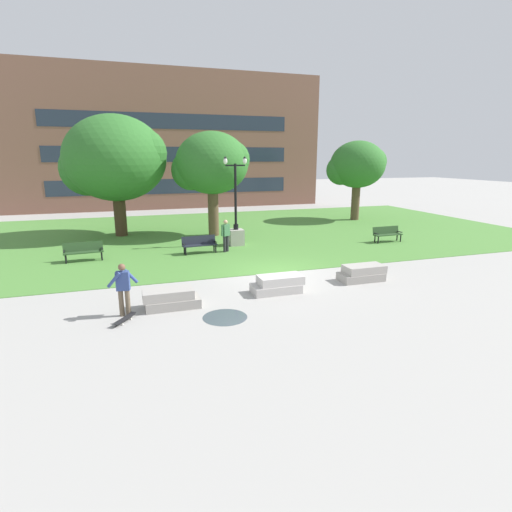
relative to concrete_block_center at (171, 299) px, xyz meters
The scene contains 17 objects.
ground_plane 5.64m from the concrete_block_center, 29.19° to the left, with size 140.00×140.00×0.00m, color #A3A09B.
grass_lawn 13.67m from the concrete_block_center, 68.90° to the left, with size 40.00×20.00×0.02m, color #4C8438.
concrete_block_center is the anchor object (origin of this frame).
concrete_block_left 3.99m from the concrete_block_center, ahead, with size 1.90×0.90×0.64m.
concrete_block_right 7.81m from the concrete_block_center, ahead, with size 1.86×0.90×0.64m.
person_skateboarder 1.63m from the concrete_block_center, 168.84° to the right, with size 0.96×0.44×1.71m.
skateboard 1.72m from the concrete_block_center, 152.23° to the right, with size 0.75×0.95×0.14m.
puddle 2.09m from the concrete_block_center, 42.60° to the right, with size 1.42×1.42×0.01m, color #47515B.
park_bench_near_left 15.09m from the concrete_block_center, 27.21° to the left, with size 1.82×0.60×0.90m.
park_bench_near_right 8.26m from the concrete_block_center, 113.76° to the left, with size 1.84×0.69×0.90m.
park_bench_far_left 7.79m from the concrete_block_center, 72.83° to the left, with size 1.84×0.69×0.90m.
lamp_post_center 9.97m from the concrete_block_center, 62.15° to the left, with size 1.32×0.80×4.96m.
tree_far_right 13.43m from the concrete_block_center, 71.74° to the left, with size 4.73×4.51×6.47m.
tree_near_left 14.64m from the concrete_block_center, 96.99° to the left, with size 6.46×6.15×7.45m.
tree_near_right 22.60m from the concrete_block_center, 43.10° to the left, with size 4.48×4.27×6.17m.
person_bystander_near_lawn 8.22m from the concrete_block_center, 63.23° to the left, with size 0.63×0.49×1.71m.
building_facade_distant 28.14m from the concrete_block_center, 82.97° to the left, with size 30.23×1.03×13.01m.
Camera 1 is at (-6.08, -15.62, 4.89)m, focal length 28.00 mm.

